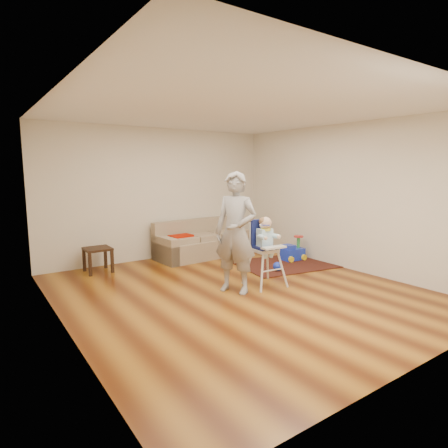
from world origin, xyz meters
TOP-DOWN VIEW (x-y plane):
  - ground at (0.00, 0.00)m, footprint 5.50×5.50m
  - room_envelope at (0.00, 0.53)m, footprint 5.04×5.52m
  - sofa at (0.76, 2.30)m, footprint 2.06×0.94m
  - side_table at (-1.45, 2.34)m, footprint 0.45×0.45m
  - area_rug at (1.74, 0.80)m, footprint 2.00×1.63m
  - ride_on_toy at (2.10, 0.95)m, footprint 0.47×0.35m
  - toy_ball at (1.26, 0.49)m, footprint 0.17×0.17m
  - high_chair at (0.52, -0.00)m, footprint 0.56×0.56m
  - adult at (-0.05, 0.03)m, footprint 0.70×0.80m

SIDE VIEW (x-z plane):
  - ground at x=0.00m, z-range 0.00..0.00m
  - area_rug at x=1.74m, z-range 0.00..0.01m
  - toy_ball at x=1.26m, z-range 0.01..0.18m
  - side_table at x=-1.45m, z-range 0.00..0.45m
  - ride_on_toy at x=2.10m, z-range 0.01..0.51m
  - sofa at x=0.76m, z-range 0.00..0.78m
  - high_chair at x=0.52m, z-range -0.02..1.11m
  - adult at x=-0.05m, z-range 0.00..1.83m
  - room_envelope at x=0.00m, z-range 0.52..3.24m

